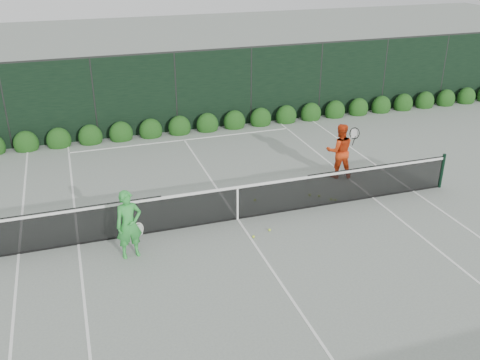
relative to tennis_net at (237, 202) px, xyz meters
name	(u,v)px	position (x,y,z in m)	size (l,w,h in m)	color
ground	(238,219)	(0.02, 0.00, -0.53)	(80.00, 80.00, 0.00)	gray
tennis_net	(237,202)	(0.00, 0.00, 0.00)	(12.90, 0.10, 1.07)	black
player_woman	(129,225)	(-2.91, -0.90, 0.31)	(0.68, 0.49, 1.68)	green
player_man	(340,151)	(3.88, 1.67, 0.34)	(0.98, 0.84, 1.73)	red
court_lines	(238,219)	(0.02, 0.00, -0.53)	(11.03, 23.83, 0.01)	white
windscreen_fence	(277,215)	(0.02, -2.71, 0.98)	(32.00, 21.07, 3.06)	black
hedge_row	(180,128)	(0.02, 7.15, -0.30)	(31.66, 0.65, 0.94)	#13390F
tennis_balls	(297,207)	(1.80, 0.08, -0.50)	(2.98, 1.98, 0.07)	#C2E833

